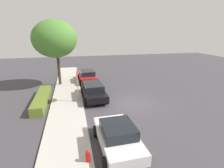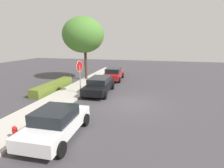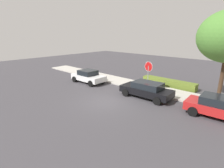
{
  "view_description": "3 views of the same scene",
  "coord_description": "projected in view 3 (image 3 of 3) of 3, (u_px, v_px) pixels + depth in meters",
  "views": [
    {
      "loc": [
        -12.97,
        4.68,
        5.87
      ],
      "look_at": [
        1.49,
        1.33,
        1.35
      ],
      "focal_mm": 28.0,
      "sensor_mm": 36.0,
      "label": 1
    },
    {
      "loc": [
        -12.04,
        -1.65,
        4.36
      ],
      "look_at": [
        -0.56,
        1.2,
        1.48
      ],
      "focal_mm": 28.0,
      "sensor_mm": 36.0,
      "label": 2
    },
    {
      "loc": [
        9.34,
        -9.4,
        5.32
      ],
      "look_at": [
        -0.44,
        1.12,
        1.13
      ],
      "focal_mm": 28.0,
      "sensor_mm": 36.0,
      "label": 3
    }
  ],
  "objects": [
    {
      "name": "parked_car_red",
      "position": [
        220.0,
        107.0,
        11.29
      ],
      "size": [
        4.28,
        2.19,
        1.4
      ],
      "color": "red",
      "rests_on": "ground_plane"
    },
    {
      "name": "sidewalk_curb",
      "position": [
        143.0,
        86.0,
        17.9
      ],
      "size": [
        32.0,
        2.59,
        0.14
      ],
      "primitive_type": "cube",
      "color": "beige",
      "rests_on": "ground_plane"
    },
    {
      "name": "parked_car_white",
      "position": [
        88.0,
        76.0,
        19.44
      ],
      "size": [
        4.01,
        2.14,
        1.4
      ],
      "color": "white",
      "rests_on": "ground_plane"
    },
    {
      "name": "stop_sign",
      "position": [
        148.0,
        71.0,
        15.99
      ],
      "size": [
        0.89,
        0.15,
        2.85
      ],
      "color": "gray",
      "rests_on": "ground_plane"
    },
    {
      "name": "front_yard_hedge",
      "position": [
        168.0,
        83.0,
        18.12
      ],
      "size": [
        5.6,
        0.94,
        0.72
      ],
      "color": "olive",
      "rests_on": "ground_plane"
    },
    {
      "name": "parked_car_black",
      "position": [
        146.0,
        89.0,
        14.84
      ],
      "size": [
        4.47,
        2.13,
        1.37
      ],
      "color": "black",
      "rests_on": "ground_plane"
    },
    {
      "name": "fire_hydrant",
      "position": [
        95.0,
        76.0,
        21.17
      ],
      "size": [
        0.3,
        0.22,
        0.72
      ],
      "color": "red",
      "rests_on": "ground_plane"
    },
    {
      "name": "ground_plane",
      "position": [
        107.0,
        101.0,
        14.2
      ],
      "size": [
        60.0,
        60.0,
        0.0
      ],
      "primitive_type": "plane",
      "color": "#423F44"
    }
  ]
}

